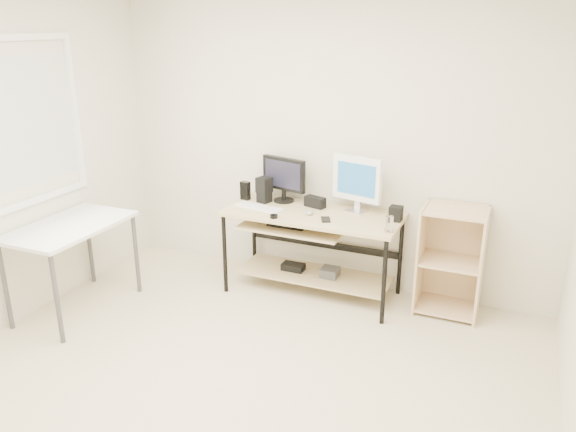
% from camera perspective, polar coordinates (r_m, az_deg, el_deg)
% --- Properties ---
extents(room, '(4.01, 4.01, 2.62)m').
position_cam_1_polar(room, '(3.27, -9.79, 1.69)').
color(room, beige).
rests_on(room, ground).
extents(desk, '(1.50, 0.65, 0.75)m').
position_cam_1_polar(desk, '(4.85, 2.24, -1.97)').
color(desk, tan).
rests_on(desk, ground).
extents(side_table, '(0.60, 1.00, 0.75)m').
position_cam_1_polar(side_table, '(4.83, -21.25, -1.72)').
color(side_table, white).
rests_on(side_table, ground).
extents(shelf_unit, '(0.50, 0.40, 0.90)m').
position_cam_1_polar(shelf_unit, '(4.77, 16.26, -4.24)').
color(shelf_unit, beige).
rests_on(shelf_unit, ground).
extents(black_monitor, '(0.44, 0.18, 0.40)m').
position_cam_1_polar(black_monitor, '(4.99, -0.43, 4.02)').
color(black_monitor, black).
rests_on(black_monitor, desk).
extents(white_imac, '(0.45, 0.15, 0.48)m').
position_cam_1_polar(white_imac, '(4.73, 7.01, 3.62)').
color(white_imac, silver).
rests_on(white_imac, desk).
extents(keyboard, '(0.46, 0.19, 0.02)m').
position_cam_1_polar(keyboard, '(4.88, -2.95, 0.90)').
color(keyboard, white).
rests_on(keyboard, desk).
extents(mouse, '(0.09, 0.11, 0.03)m').
position_cam_1_polar(mouse, '(4.72, 2.19, 0.38)').
color(mouse, '#AFAFB4').
rests_on(mouse, desk).
extents(center_speaker, '(0.20, 0.13, 0.09)m').
position_cam_1_polar(center_speaker, '(4.89, 2.76, 1.43)').
color(center_speaker, black).
rests_on(center_speaker, desk).
extents(speaker_left, '(0.14, 0.14, 0.23)m').
position_cam_1_polar(speaker_left, '(5.01, -2.43, 2.73)').
color(speaker_left, black).
rests_on(speaker_left, desk).
extents(speaker_right, '(0.10, 0.10, 0.12)m').
position_cam_1_polar(speaker_right, '(4.63, 10.90, 0.25)').
color(speaker_right, black).
rests_on(speaker_right, desk).
extents(audio_controller, '(0.09, 0.06, 0.17)m').
position_cam_1_polar(audio_controller, '(5.10, -4.36, 2.59)').
color(audio_controller, black).
rests_on(audio_controller, desk).
extents(volume_puck, '(0.08, 0.08, 0.03)m').
position_cam_1_polar(volume_puck, '(4.63, -1.45, -0.03)').
color(volume_puck, black).
rests_on(volume_puck, desk).
extents(smartphone, '(0.12, 0.15, 0.01)m').
position_cam_1_polar(smartphone, '(4.59, 3.85, -0.36)').
color(smartphone, black).
rests_on(smartphone, desk).
extents(coaster, '(0.10, 0.10, 0.01)m').
position_cam_1_polar(coaster, '(4.40, 10.22, -1.52)').
color(coaster, '#936542').
rests_on(coaster, desk).
extents(drinking_glass, '(0.08, 0.08, 0.12)m').
position_cam_1_polar(drinking_glass, '(4.38, 10.27, -0.76)').
color(drinking_glass, white).
rests_on(drinking_glass, coaster).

